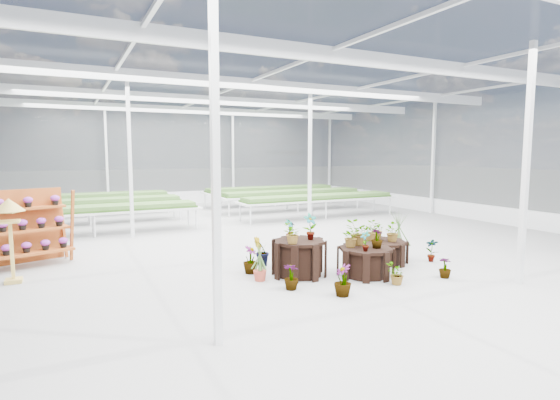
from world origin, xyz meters
name	(u,v)px	position (x,y,z in m)	size (l,w,h in m)	color
ground_plane	(285,256)	(0.00, 0.00, 0.00)	(24.00, 24.00, 0.00)	gray
greenhouse_shell	(285,163)	(0.00, 0.00, 2.25)	(18.00, 24.00, 4.50)	white
steel_frame	(285,163)	(0.00, 0.00, 2.25)	(18.00, 24.00, 4.50)	silver
nursery_benches	(201,206)	(0.00, 7.20, 0.42)	(16.00, 7.00, 0.84)	silver
plinth_tall	(299,258)	(-0.52, -1.67, 0.37)	(1.07, 1.07, 0.73)	black
plinth_mid	(365,262)	(0.68, -2.27, 0.29)	(1.11, 1.11, 0.58)	black
plinth_low	(382,252)	(1.68, -1.57, 0.25)	(1.12, 1.12, 0.50)	black
shelf_rack	(32,228)	(-5.42, 1.70, 0.84)	(1.58, 0.84, 1.68)	#904116
bird_table	(11,241)	(-5.68, 0.33, 0.82)	(0.39, 0.39, 1.64)	gold
nursery_plants	(347,244)	(0.69, -1.62, 0.54)	(4.50, 3.09, 1.30)	#3D5F2B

